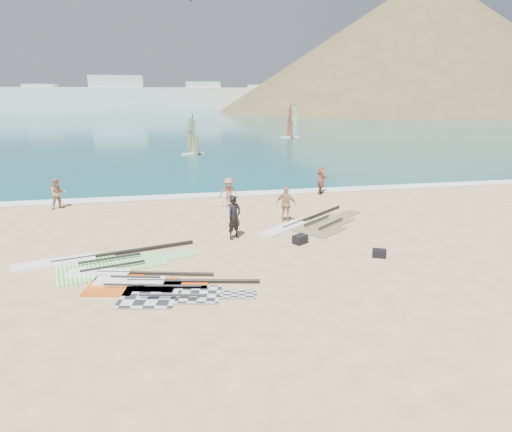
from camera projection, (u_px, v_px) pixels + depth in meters
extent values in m
plane|color=#E5B886|center=(258.00, 279.00, 14.17)|extent=(300.00, 300.00, 0.00)
cube|color=#0B4F4B|center=(177.00, 113.00, 138.63)|extent=(300.00, 240.00, 0.06)
cube|color=white|center=(217.00, 195.00, 25.77)|extent=(300.00, 1.20, 0.04)
cube|color=white|center=(118.00, 99.00, 150.76)|extent=(160.00, 8.00, 8.00)
cube|color=white|center=(42.00, 98.00, 145.95)|extent=(10.00, 7.00, 9.00)
cube|color=white|center=(118.00, 93.00, 150.21)|extent=(18.00, 7.00, 12.00)
cube|color=white|center=(203.00, 96.00, 156.09)|extent=(12.00, 7.00, 10.00)
cube|color=white|center=(270.00, 97.00, 160.90)|extent=(16.00, 7.00, 9.00)
cube|color=white|center=(320.00, 95.00, 164.36)|extent=(10.00, 7.00, 11.00)
cone|color=brown|center=(419.00, 111.00, 152.64)|extent=(143.00, 143.00, 45.00)
cone|color=brown|center=(485.00, 109.00, 168.61)|extent=(70.00, 70.00, 28.00)
cube|color=#28282A|center=(150.00, 295.00, 13.01)|extent=(2.01, 2.16, 0.04)
cube|color=#28282A|center=(199.00, 295.00, 13.00)|extent=(1.52, 1.45, 0.04)
cube|color=#28282A|center=(238.00, 295.00, 12.99)|extent=(1.21, 0.77, 0.04)
cylinder|color=black|center=(193.00, 281.00, 13.78)|extent=(4.22, 0.95, 0.10)
cylinder|color=black|center=(173.00, 286.00, 13.28)|extent=(1.75, 0.43, 0.07)
cylinder|color=black|center=(169.00, 295.00, 12.65)|extent=(1.75, 0.43, 0.07)
cube|color=white|center=(130.00, 282.00, 13.80)|extent=(2.31, 1.04, 0.12)
cube|color=green|center=(88.00, 270.00, 14.86)|extent=(2.55, 2.71, 0.04)
cube|color=green|center=(141.00, 261.00, 15.62)|extent=(1.91, 1.83, 0.04)
cube|color=green|center=(180.00, 255.00, 16.23)|extent=(1.49, 1.00, 0.04)
cylinder|color=black|center=(127.00, 251.00, 16.34)|extent=(5.10, 1.43, 0.13)
cylinder|color=black|center=(110.00, 258.00, 15.50)|extent=(2.12, 0.63, 0.09)
cylinder|color=black|center=(113.00, 266.00, 14.81)|extent=(2.12, 0.63, 0.09)
cube|color=white|center=(55.00, 263.00, 15.31)|extent=(2.83, 1.40, 0.12)
cube|color=#FF5F05|center=(315.00, 228.00, 19.38)|extent=(2.91, 2.94, 0.04)
cube|color=#FF5F05|center=(334.00, 220.00, 20.67)|extent=(2.09, 2.07, 0.04)
cube|color=#FF5F05|center=(349.00, 214.00, 21.72)|extent=(1.44, 1.34, 0.04)
cylinder|color=black|center=(313.00, 216.00, 21.02)|extent=(4.00, 3.25, 0.12)
cylinder|color=black|center=(317.00, 220.00, 20.14)|extent=(1.68, 1.37, 0.09)
cylinder|color=black|center=(331.00, 223.00, 19.67)|extent=(1.68, 1.37, 0.09)
cube|color=white|center=(284.00, 228.00, 19.25)|extent=(2.49, 2.20, 0.12)
cube|color=red|center=(114.00, 284.00, 13.70)|extent=(1.91, 2.04, 0.04)
cube|color=red|center=(157.00, 285.00, 13.65)|extent=(1.43, 1.37, 0.04)
cube|color=red|center=(192.00, 286.00, 13.61)|extent=(1.13, 0.74, 0.04)
cylinder|color=black|center=(155.00, 273.00, 14.38)|extent=(3.88, 1.01, 0.09)
cylinder|color=black|center=(135.00, 277.00, 13.93)|extent=(1.61, 0.44, 0.07)
cylinder|color=black|center=(130.00, 285.00, 13.35)|extent=(1.61, 0.44, 0.07)
cube|color=white|center=(100.00, 273.00, 14.46)|extent=(2.14, 1.02, 0.12)
cube|color=black|center=(300.00, 239.00, 17.46)|extent=(0.69, 0.64, 0.36)
cube|color=black|center=(379.00, 253.00, 16.01)|extent=(0.60, 0.52, 0.30)
imported|color=black|center=(234.00, 217.00, 17.85)|extent=(0.82, 0.76, 1.87)
imported|color=#AB7358|center=(58.00, 194.00, 22.55)|extent=(1.00, 0.93, 1.65)
imported|color=#9C6453|center=(229.00, 193.00, 22.78)|extent=(1.17, 0.84, 1.64)
imported|color=tan|center=(286.00, 204.00, 20.25)|extent=(1.08, 0.91, 1.73)
imported|color=#B36051|center=(321.00, 180.00, 25.95)|extent=(1.27, 1.55, 1.67)
cube|color=white|center=(193.00, 153.00, 43.12)|extent=(2.27, 1.52, 0.13)
cube|color=#FB990C|center=(192.00, 143.00, 42.82)|extent=(1.21, 2.47, 2.40)
cube|color=#FB990C|center=(192.00, 126.00, 42.36)|extent=(0.70, 1.40, 1.67)
cylinder|color=black|center=(192.00, 134.00, 42.57)|extent=(0.41, 0.73, 3.81)
cube|color=white|center=(290.00, 137.00, 59.12)|extent=(2.55, 0.74, 0.15)
cube|color=#E41642|center=(290.00, 128.00, 58.78)|extent=(0.06, 3.13, 2.78)
cube|color=#E41642|center=(290.00, 114.00, 58.25)|extent=(0.06, 1.76, 1.93)
cylinder|color=black|center=(290.00, 120.00, 58.49)|extent=(0.11, 0.88, 4.42)
cube|color=white|center=(292.00, 126.00, 80.82)|extent=(2.15, 1.94, 0.13)
cube|color=#58AD23|center=(293.00, 120.00, 80.52)|extent=(1.80, 2.16, 2.45)
cube|color=#58AD23|center=(293.00, 110.00, 80.06)|extent=(1.03, 1.23, 1.70)
cylinder|color=black|center=(293.00, 115.00, 80.26)|extent=(0.57, 0.66, 3.89)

